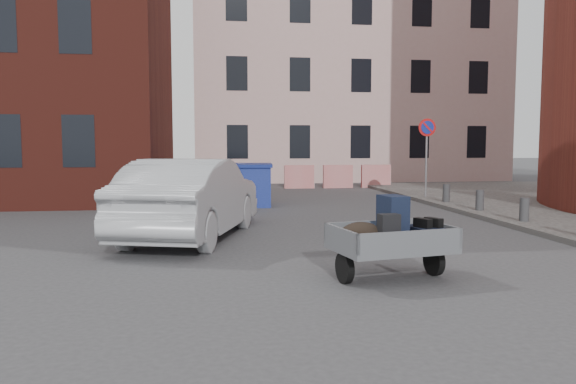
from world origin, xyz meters
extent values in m
plane|color=#38383A|center=(0.00, 0.00, 0.00)|extent=(120.00, 120.00, 0.00)
cube|color=#CFA59F|center=(6.00, 22.00, 7.00)|extent=(16.00, 8.00, 14.00)
cylinder|color=gray|center=(6.00, 9.50, 1.42)|extent=(0.07, 0.07, 2.60)
cylinder|color=red|center=(6.00, 9.48, 2.47)|extent=(0.60, 0.03, 0.60)
cylinder|color=navy|center=(6.00, 9.46, 2.47)|extent=(0.44, 0.03, 0.44)
cylinder|color=#3A3A3D|center=(6.00, 3.40, 0.40)|extent=(0.22, 0.22, 0.55)
cylinder|color=#3A3A3D|center=(6.00, 5.60, 0.40)|extent=(0.22, 0.22, 0.55)
cylinder|color=#3A3A3D|center=(6.00, 7.80, 0.40)|extent=(0.22, 0.22, 0.55)
cube|color=red|center=(2.50, 15.00, 0.50)|extent=(1.30, 0.18, 1.00)
cube|color=red|center=(4.20, 15.00, 0.50)|extent=(1.30, 0.18, 1.00)
cube|color=red|center=(5.90, 15.00, 0.50)|extent=(1.30, 0.18, 1.00)
cylinder|color=black|center=(0.57, -1.28, 0.22)|extent=(0.18, 0.45, 0.44)
cylinder|color=black|center=(1.98, -1.00, 0.22)|extent=(0.18, 0.45, 0.44)
cube|color=slate|center=(1.27, -1.14, 0.46)|extent=(1.78, 1.39, 0.08)
cube|color=slate|center=(0.51, -1.29, 0.64)|extent=(0.25, 1.09, 0.28)
cube|color=slate|center=(2.04, -0.99, 0.64)|extent=(0.25, 1.09, 0.28)
cube|color=slate|center=(1.17, -0.62, 0.64)|extent=(1.58, 0.35, 0.28)
cube|color=slate|center=(1.38, -1.66, 0.64)|extent=(1.58, 0.35, 0.28)
cube|color=slate|center=(1.10, -0.25, 0.40)|extent=(0.21, 0.70, 0.06)
cube|color=#161D34|center=(1.31, -1.08, 0.85)|extent=(0.38, 0.50, 0.70)
cube|color=black|center=(1.78, -1.14, 0.62)|extent=(0.51, 0.67, 0.25)
ellipsoid|color=black|center=(0.79, -1.28, 0.68)|extent=(0.66, 0.47, 0.36)
cube|color=black|center=(1.14, -1.42, 0.74)|extent=(0.31, 0.23, 0.48)
ellipsoid|color=#1751B3|center=(1.16, -0.80, 0.62)|extent=(0.41, 0.36, 0.24)
cube|color=black|center=(1.71, -1.20, 0.81)|extent=(0.22, 0.29, 0.13)
cube|color=black|center=(1.89, -1.17, 0.81)|extent=(0.22, 0.29, 0.13)
cube|color=navy|center=(-0.94, 8.73, 0.60)|extent=(3.12, 1.73, 1.21)
cube|color=navy|center=(-0.94, 8.73, 1.26)|extent=(3.23, 1.84, 0.10)
imported|color=#AAADB2|center=(-1.65, 2.81, 0.82)|extent=(3.02, 5.24, 1.63)
camera|label=1|loc=(-1.25, -8.75, 1.95)|focal=35.00mm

